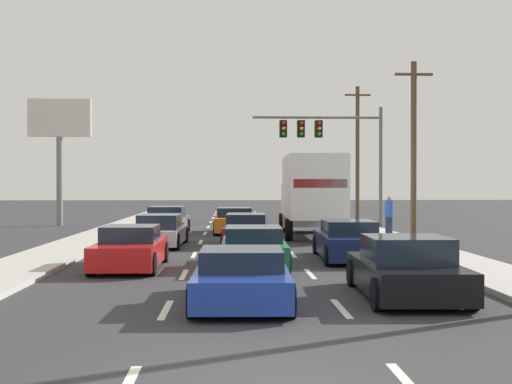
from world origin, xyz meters
TOP-DOWN VIEW (x-y plane):
  - ground_plane at (0.00, 25.00)m, footprint 140.00×140.00m
  - sidewalk_right at (6.39, 20.00)m, footprint 2.28×80.00m
  - sidewalk_left at (-6.39, 20.00)m, footprint 2.28×80.00m
  - lane_markings at (0.00, 22.51)m, footprint 3.54×57.00m
  - car_gray at (-3.55, 24.86)m, footprint 2.05×4.46m
  - car_silver at (-3.19, 18.31)m, footprint 1.95×4.40m
  - car_red at (-3.32, 11.37)m, footprint 1.84×4.26m
  - car_orange at (-0.25, 25.22)m, footprint 2.03×4.39m
  - car_maroon at (0.17, 18.81)m, footprint 1.98×4.46m
  - car_green at (0.22, 11.62)m, footprint 1.98×4.40m
  - car_blue at (-0.23, 5.59)m, footprint 2.03×4.13m
  - box_truck at (3.27, 22.65)m, footprint 2.77×8.03m
  - car_navy at (3.31, 13.33)m, footprint 1.96×4.56m
  - car_black at (3.29, 6.21)m, footprint 2.11×4.27m
  - traffic_signal_mast at (4.77, 29.73)m, footprint 7.41×0.69m
  - utility_pole_mid at (8.25, 23.40)m, footprint 1.80×0.28m
  - utility_pole_far at (8.53, 38.80)m, footprint 1.80×0.28m
  - roadside_billboard at (-10.45, 31.52)m, footprint 3.66×0.36m
  - pedestrian_near_corner at (6.60, 21.44)m, footprint 0.38×0.38m

SIDE VIEW (x-z plane):
  - ground_plane at x=0.00m, z-range 0.00..0.00m
  - lane_markings at x=0.00m, z-range 0.00..0.01m
  - sidewalk_right at x=6.39m, z-range 0.00..0.14m
  - sidewalk_left at x=-6.39m, z-range 0.00..0.14m
  - car_blue at x=-0.23m, z-range -0.04..1.09m
  - car_green at x=0.22m, z-range -0.04..1.15m
  - car_red at x=-3.32m, z-range -0.06..1.18m
  - car_silver at x=-3.19m, z-range -0.05..1.20m
  - car_maroon at x=0.17m, z-range -0.04..1.20m
  - car_navy at x=3.31m, z-range -0.05..1.22m
  - car_black at x=3.29m, z-range -0.07..1.24m
  - car_orange at x=-0.25m, z-range -0.05..1.23m
  - car_gray at x=-3.55m, z-range -0.07..1.28m
  - pedestrian_near_corner at x=6.60m, z-range 0.14..1.95m
  - box_truck at x=3.27m, z-range 0.24..3.94m
  - utility_pole_mid at x=8.25m, z-range 0.14..8.37m
  - utility_pole_far at x=8.53m, z-range 0.14..9.47m
  - traffic_signal_mast at x=4.77m, z-range 1.72..8.54m
  - roadside_billboard at x=-10.45m, z-range 1.52..8.95m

